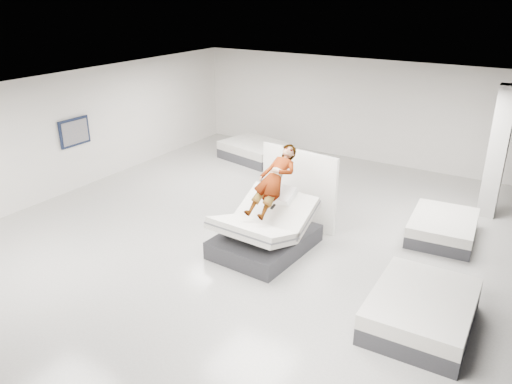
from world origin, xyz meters
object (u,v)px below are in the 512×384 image
divider_panel (298,188)px  flat_bed_right_near (421,310)px  remote (273,207)px  column (497,153)px  flat_bed_left_far (255,151)px  hero_bed (265,232)px  wall_poster (75,132)px  flat_bed_right_far (443,228)px  person (274,189)px

divider_panel → flat_bed_right_near: (3.51, -2.37, -0.62)m
divider_panel → flat_bed_right_near: size_ratio=0.94×
remote → column: 5.68m
flat_bed_right_near → flat_bed_left_far: 9.08m
remote → column: bearing=55.1°
divider_panel → remote: bearing=-74.8°
hero_bed → divider_panel: (-0.00, 1.50, 0.50)m
divider_panel → wall_poster: 6.34m
hero_bed → divider_panel: size_ratio=1.13×
remote → flat_bed_left_far: size_ratio=0.06×
hero_bed → flat_bed_left_far: (-3.38, 5.05, -0.13)m
remote → column: column is taller
remote → flat_bed_right_far: 3.97m
hero_bed → wall_poster: wall_poster is taller
column → wall_poster: bearing=-158.1°
hero_bed → flat_bed_right_far: (3.09, 2.55, -0.17)m
flat_bed_right_far → flat_bed_left_far: 6.94m
flat_bed_right_near → flat_bed_left_far: bearing=139.3°
remote → wall_poster: (-6.42, 0.43, 0.53)m
hero_bed → flat_bed_left_far: hero_bed is taller
hero_bed → person: bearing=86.5°
remote → flat_bed_left_far: 6.30m
person → flat_bed_right_far: (3.07, 2.25, -1.06)m
person → divider_panel: size_ratio=0.90×
flat_bed_left_far → column: (7.12, -0.67, 1.32)m
person → divider_panel: (-0.02, 1.20, -0.39)m
flat_bed_right_far → wall_poster: 9.63m
divider_panel → flat_bed_right_far: size_ratio=1.05×
divider_panel → column: (3.74, 2.87, 0.69)m
flat_bed_right_far → flat_bed_left_far: size_ratio=0.82×
hero_bed → flat_bed_right_near: 3.62m
divider_panel → flat_bed_left_far: 4.94m
column → divider_panel: bearing=-142.4°
person → flat_bed_right_near: (3.49, -1.18, -1.02)m
hero_bed → flat_bed_right_far: size_ratio=1.18×
flat_bed_right_far → divider_panel: bearing=-161.2°
hero_bed → person: (0.02, 0.30, 0.89)m
wall_poster → flat_bed_left_far: bearing=58.9°
column → person: bearing=-132.4°
remote → flat_bed_left_far: bearing=128.7°
wall_poster → hero_bed: bearing=-3.5°
remote → flat_bed_right_far: (2.87, 2.61, -0.83)m
flat_bed_left_far → divider_panel: bearing=-46.4°
divider_panel → flat_bed_left_far: divider_panel is taller
flat_bed_right_near → flat_bed_right_far: bearing=97.0°
remote → column: size_ratio=0.04×
divider_panel → flat_bed_right_far: (3.09, 1.05, -0.66)m
person → column: column is taller
hero_bed → person: person is taller
remote → flat_bed_right_near: remote is taller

